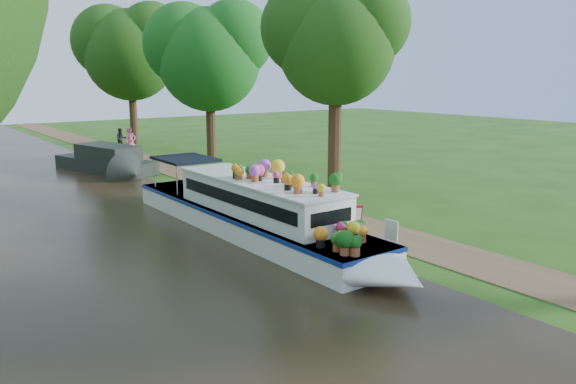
{
  "coord_description": "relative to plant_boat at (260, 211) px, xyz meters",
  "views": [
    {
      "loc": [
        -11.79,
        -14.77,
        5.08
      ],
      "look_at": [
        -1.01,
        -0.21,
        1.3
      ],
      "focal_mm": 35.0,
      "sensor_mm": 36.0,
      "label": 1
    }
  ],
  "objects": [
    {
      "name": "ground",
      "position": [
        2.25,
        0.37,
        -0.85
      ],
      "size": [
        100.0,
        100.0,
        0.0
      ],
      "primitive_type": "plane",
      "color": "#204711",
      "rests_on": "ground"
    },
    {
      "name": "canal_water",
      "position": [
        -3.75,
        0.37,
        -0.84
      ],
      "size": [
        10.0,
        100.0,
        0.02
      ],
      "primitive_type": "cube",
      "color": "black",
      "rests_on": "ground"
    },
    {
      "name": "towpath",
      "position": [
        3.45,
        0.37,
        -0.84
      ],
      "size": [
        2.2,
        100.0,
        0.03
      ],
      "primitive_type": "cube",
      "color": "brown",
      "rests_on": "ground"
    },
    {
      "name": "plant_boat",
      "position": [
        0.0,
        0.0,
        0.0
      ],
      "size": [
        2.29,
        13.52,
        2.28
      ],
      "color": "white",
      "rests_on": "canal_water"
    },
    {
      "name": "tree_near_overhang",
      "position": [
        6.04,
        3.44,
        5.75
      ],
      "size": [
        5.52,
        5.28,
        8.99
      ],
      "color": "black",
      "rests_on": "ground"
    },
    {
      "name": "tree_near_mid",
      "position": [
        6.73,
        15.45,
        5.58
      ],
      "size": [
        6.9,
        6.6,
        9.4
      ],
      "color": "black",
      "rests_on": "ground"
    },
    {
      "name": "tree_near_far",
      "position": [
        6.23,
        26.46,
        6.2
      ],
      "size": [
        7.59,
        7.26,
        10.3
      ],
      "color": "black",
      "rests_on": "ground"
    },
    {
      "name": "second_boat",
      "position": [
        0.32,
        15.07,
        -0.27
      ],
      "size": [
        3.64,
        7.83,
        1.44
      ],
      "rotation": [
        0.0,
        0.0,
        0.24
      ],
      "color": "black",
      "rests_on": "canal_water"
    },
    {
      "name": "sandwich_board",
      "position": [
        2.7,
        -1.35,
        -0.4
      ],
      "size": [
        0.64,
        0.67,
        0.92
      ],
      "rotation": [
        0.0,
        0.0,
        -0.41
      ],
      "color": "#B80D21",
      "rests_on": "towpath"
    },
    {
      "name": "pedestrian_pink",
      "position": [
        3.17,
        19.13,
        0.14
      ],
      "size": [
        0.74,
        0.51,
        1.92
      ],
      "primitive_type": "imported",
      "rotation": [
        0.0,
        0.0,
        0.08
      ],
      "color": "#DB5A94",
      "rests_on": "towpath"
    },
    {
      "name": "pedestrian_dark",
      "position": [
        4.15,
        23.49,
        -0.08
      ],
      "size": [
        0.78,
        0.65,
        1.48
      ],
      "primitive_type": "imported",
      "rotation": [
        0.0,
        0.0,
        -0.13
      ],
      "color": "black",
      "rests_on": "towpath"
    },
    {
      "name": "verge_plant",
      "position": [
        2.3,
        -0.33,
        -0.66
      ],
      "size": [
        0.39,
        0.36,
        0.38
      ],
      "primitive_type": "imported",
      "rotation": [
        0.0,
        0.0,
        -0.19
      ],
      "color": "#305F1C",
      "rests_on": "ground"
    }
  ]
}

